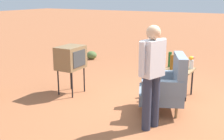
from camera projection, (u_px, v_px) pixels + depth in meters
The scene contains 11 objects.
ground_plane at pixel (161, 109), 5.32m from camera, with size 60.00×60.00×0.00m, color #A05B38.
armchair at pixel (166, 85), 5.07m from camera, with size 1.01×1.02×1.06m.
side_table at pixel (179, 73), 5.86m from camera, with size 0.56×0.56×0.59m.
tv_on_stand at pixel (71, 58), 5.96m from camera, with size 0.61×0.46×1.03m.
person_standing at pixel (152, 71), 4.32m from camera, with size 0.55×0.32×1.64m.
bottle_short_clear at pixel (181, 64), 5.81m from camera, with size 0.06×0.06×0.20m, color silver.
soda_can_blue at pixel (174, 65), 5.92m from camera, with size 0.07×0.07×0.12m, color blue.
bottle_tall_amber at pixel (172, 62), 5.76m from camera, with size 0.07×0.07×0.30m, color brown.
bottle_wine_green at pixel (170, 59), 5.96m from camera, with size 0.07×0.07×0.32m, color #1E5623.
flower_vase at pixel (192, 62), 5.82m from camera, with size 0.15×0.10×0.27m.
shrub_near at pixel (92, 55), 9.39m from camera, with size 0.34×0.34×0.27m, color #516B38.
Camera 1 is at (4.77, 1.65, 2.07)m, focal length 45.52 mm.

